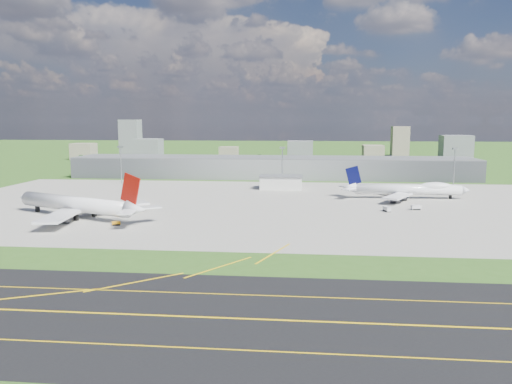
# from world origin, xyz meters

# --- Properties ---
(ground) EXTENTS (1400.00, 1400.00, 0.00)m
(ground) POSITION_xyz_m (0.00, 150.00, 0.00)
(ground) COLOR #315A1C
(ground) RESTS_ON ground
(taxiway) EXTENTS (1400.00, 60.00, 0.06)m
(taxiway) POSITION_xyz_m (0.00, -110.00, 0.03)
(taxiway) COLOR black
(taxiway) RESTS_ON ground
(apron) EXTENTS (360.00, 190.00, 0.08)m
(apron) POSITION_xyz_m (10.00, 40.00, 0.04)
(apron) COLOR gray
(apron) RESTS_ON ground
(terminal) EXTENTS (300.00, 42.00, 15.00)m
(terminal) POSITION_xyz_m (0.00, 165.00, 7.50)
(terminal) COLOR gray
(terminal) RESTS_ON ground
(ops_building) EXTENTS (26.00, 16.00, 8.00)m
(ops_building) POSITION_xyz_m (10.00, 100.00, 4.00)
(ops_building) COLOR silver
(ops_building) RESTS_ON ground
(mast_west) EXTENTS (3.50, 2.00, 25.90)m
(mast_west) POSITION_xyz_m (-100.00, 115.00, 17.71)
(mast_west) COLOR gray
(mast_west) RESTS_ON ground
(mast_center) EXTENTS (3.50, 2.00, 25.90)m
(mast_center) POSITION_xyz_m (10.00, 115.00, 17.71)
(mast_center) COLOR gray
(mast_center) RESTS_ON ground
(mast_east) EXTENTS (3.50, 2.00, 25.90)m
(mast_east) POSITION_xyz_m (120.00, 115.00, 17.71)
(mast_east) COLOR gray
(mast_east) RESTS_ON ground
(airliner_red_twin) EXTENTS (75.15, 56.63, 21.85)m
(airliner_red_twin) POSITION_xyz_m (-74.84, -3.76, 5.82)
(airliner_red_twin) COLOR white
(airliner_red_twin) RESTS_ON ground
(airliner_blue_quad) EXTENTS (69.58, 54.66, 18.19)m
(airliner_blue_quad) POSITION_xyz_m (81.91, 67.34, 5.06)
(airliner_blue_quad) COLOR white
(airliner_blue_quad) RESTS_ON ground
(tug_yellow) EXTENTS (3.85, 3.16, 1.69)m
(tug_yellow) POSITION_xyz_m (-52.60, -17.85, 0.89)
(tug_yellow) COLOR orange
(tug_yellow) RESTS_ON ground
(van_white_near) EXTENTS (3.40, 5.03, 2.38)m
(van_white_near) POSITION_xyz_m (63.94, 25.24, 1.21)
(van_white_near) COLOR silver
(van_white_near) RESTS_ON ground
(van_white_far) EXTENTS (4.99, 3.18, 2.40)m
(van_white_far) POSITION_xyz_m (78.66, 31.22, 1.22)
(van_white_far) COLOR silver
(van_white_far) RESTS_ON ground
(bldg_far_w) EXTENTS (24.00, 20.00, 18.00)m
(bldg_far_w) POSITION_xyz_m (-220.00, 320.00, 9.00)
(bldg_far_w) COLOR gray
(bldg_far_w) RESTS_ON ground
(bldg_w) EXTENTS (28.00, 22.00, 24.00)m
(bldg_w) POSITION_xyz_m (-140.00, 300.00, 12.00)
(bldg_w) COLOR slate
(bldg_w) RESTS_ON ground
(bldg_cw) EXTENTS (20.00, 18.00, 14.00)m
(bldg_cw) POSITION_xyz_m (-60.00, 340.00, 7.00)
(bldg_cw) COLOR gray
(bldg_cw) RESTS_ON ground
(bldg_c) EXTENTS (26.00, 20.00, 22.00)m
(bldg_c) POSITION_xyz_m (20.00, 310.00, 11.00)
(bldg_c) COLOR slate
(bldg_c) RESTS_ON ground
(bldg_ce) EXTENTS (22.00, 24.00, 16.00)m
(bldg_ce) POSITION_xyz_m (100.00, 350.00, 8.00)
(bldg_ce) COLOR gray
(bldg_ce) RESTS_ON ground
(bldg_e) EXTENTS (30.00, 22.00, 28.00)m
(bldg_e) POSITION_xyz_m (180.00, 320.00, 14.00)
(bldg_e) COLOR slate
(bldg_e) RESTS_ON ground
(bldg_tall_w) EXTENTS (22.00, 20.00, 44.00)m
(bldg_tall_w) POSITION_xyz_m (-180.00, 360.00, 22.00)
(bldg_tall_w) COLOR slate
(bldg_tall_w) RESTS_ON ground
(bldg_tall_e) EXTENTS (20.00, 18.00, 36.00)m
(bldg_tall_e) POSITION_xyz_m (140.00, 410.00, 18.00)
(bldg_tall_e) COLOR gray
(bldg_tall_e) RESTS_ON ground
(tree_far_w) EXTENTS (7.20, 7.20, 8.80)m
(tree_far_w) POSITION_xyz_m (-200.00, 270.00, 5.18)
(tree_far_w) COLOR #382314
(tree_far_w) RESTS_ON ground
(tree_w) EXTENTS (6.75, 6.75, 8.25)m
(tree_w) POSITION_xyz_m (-110.00, 265.00, 4.86)
(tree_w) COLOR #382314
(tree_w) RESTS_ON ground
(tree_c) EXTENTS (8.10, 8.10, 9.90)m
(tree_c) POSITION_xyz_m (-20.00, 280.00, 5.84)
(tree_c) COLOR #382314
(tree_c) RESTS_ON ground
(tree_e) EXTENTS (7.65, 7.65, 9.35)m
(tree_e) POSITION_xyz_m (70.00, 275.00, 5.51)
(tree_e) COLOR #382314
(tree_e) RESTS_ON ground
(tree_far_e) EXTENTS (6.30, 6.30, 7.70)m
(tree_far_e) POSITION_xyz_m (160.00, 285.00, 4.53)
(tree_far_e) COLOR #382314
(tree_far_e) RESTS_ON ground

